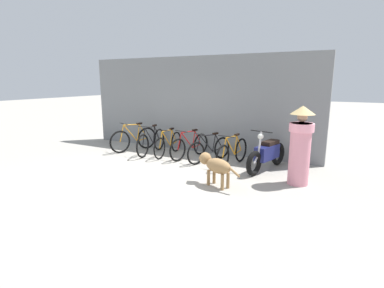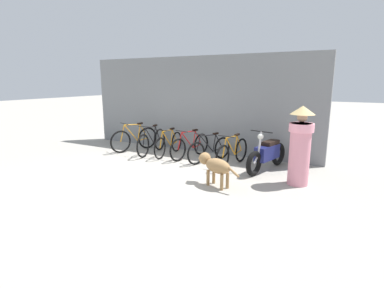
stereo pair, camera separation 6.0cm
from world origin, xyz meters
name	(u,v)px [view 1 (the left image)]	position (x,y,z in m)	size (l,w,h in m)	color
ground_plane	(138,174)	(0.00, 0.00, 0.00)	(60.00, 60.00, 0.00)	#9E998E
shop_wall_back	(195,105)	(0.00, 2.94, 1.48)	(7.85, 0.20, 2.97)	slate
bicycle_0	(134,139)	(-1.69, 1.93, 0.38)	(0.65, 1.62, 0.93)	black
bicycle_1	(151,142)	(-0.95, 1.87, 0.37)	(0.46, 1.75, 0.91)	black
bicycle_2	(168,144)	(-0.39, 1.96, 0.35)	(0.46, 1.69, 0.84)	black
bicycle_3	(190,146)	(0.34, 1.99, 0.35)	(0.50, 1.67, 0.86)	black
bicycle_4	(210,150)	(1.02, 1.91, 0.34)	(0.65, 1.58, 0.82)	black
bicycle_5	(232,153)	(1.74, 1.80, 0.35)	(0.46, 1.69, 0.87)	black
motorcycle	(267,154)	(2.64, 1.84, 0.41)	(0.64, 1.84, 1.05)	black
stray_dog	(215,165)	(1.97, 0.17, 0.46)	(1.14, 0.58, 0.68)	#997247
person_in_robes	(300,144)	(3.52, 1.13, 0.90)	(0.63, 0.63, 1.72)	pink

